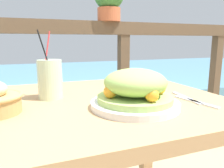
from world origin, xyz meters
TOP-DOWN VIEW (x-y plane):
  - patio_table at (0.00, 0.00)m, footprint 0.96×0.77m
  - railing_fence at (0.00, 0.75)m, footprint 2.80×0.08m
  - sea_backdrop at (0.00, 3.25)m, footprint 12.00×4.00m
  - salad_plate at (0.10, -0.14)m, footprint 0.28×0.28m
  - drink_glass at (-0.14, 0.07)m, footprint 0.09×0.09m
  - fork at (0.32, -0.17)m, footprint 0.05×0.18m
  - knife at (0.32, -0.11)m, footprint 0.04×0.18m

SIDE VIEW (x-z plane):
  - sea_backdrop at x=0.00m, z-range 0.00..0.42m
  - patio_table at x=0.00m, z-range 0.27..1.04m
  - fork at x=0.32m, z-range 0.78..0.78m
  - knife at x=0.32m, z-range 0.78..0.78m
  - railing_fence at x=0.00m, z-range 0.23..1.36m
  - salad_plate at x=0.10m, z-range 0.77..0.89m
  - drink_glass at x=-0.14m, z-range 0.73..0.97m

